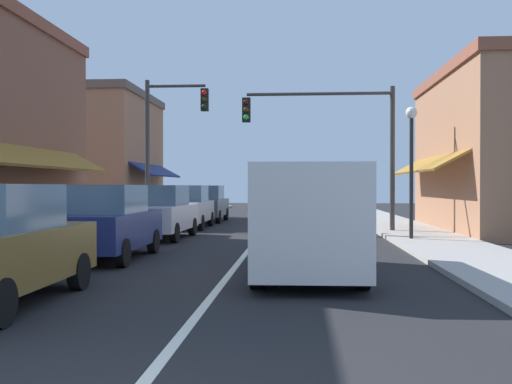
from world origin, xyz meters
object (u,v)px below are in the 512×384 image
at_px(parked_car_second_left, 106,222).
at_px(street_lamp_right_mid, 411,149).
at_px(parked_car_far_left, 187,207).
at_px(traffic_signal_left_corner, 166,132).
at_px(parked_car_distant_left, 206,204).
at_px(traffic_signal_mast_arm, 338,132).
at_px(parked_car_third_left, 161,212).
at_px(van_in_lane, 307,216).

height_order(parked_car_second_left, street_lamp_right_mid, street_lamp_right_mid).
xyz_separation_m(parked_car_far_left, traffic_signal_left_corner, (-0.75, -0.51, 3.05)).
bearing_deg(parked_car_distant_left, traffic_signal_left_corner, -99.07).
distance_m(traffic_signal_mast_arm, street_lamp_right_mid, 4.10).
distance_m(traffic_signal_mast_arm, traffic_signal_left_corner, 7.00).
bearing_deg(parked_car_distant_left, street_lamp_right_mid, -51.34).
distance_m(parked_car_third_left, traffic_signal_mast_arm, 7.20).
relative_size(parked_car_far_left, traffic_signal_mast_arm, 0.73).
height_order(parked_car_far_left, van_in_lane, van_in_lane).
xyz_separation_m(traffic_signal_left_corner, street_lamp_right_mid, (8.85, -5.10, -1.05)).
distance_m(parked_car_second_left, van_in_lane, 5.17).
xyz_separation_m(parked_car_second_left, parked_car_distant_left, (0.02, 15.06, 0.00)).
relative_size(van_in_lane, street_lamp_right_mid, 1.24).
bearing_deg(van_in_lane, traffic_signal_left_corner, 113.50).
relative_size(parked_car_distant_left, traffic_signal_mast_arm, 0.73).
relative_size(traffic_signal_mast_arm, traffic_signal_left_corner, 0.93).
bearing_deg(parked_car_third_left, traffic_signal_left_corner, 101.76).
bearing_deg(traffic_signal_left_corner, parked_car_second_left, -85.31).
xyz_separation_m(parked_car_distant_left, traffic_signal_mast_arm, (5.96, -6.71, 2.87)).
distance_m(parked_car_third_left, parked_car_distant_left, 9.52).
distance_m(parked_car_third_left, van_in_lane, 9.01).
relative_size(van_in_lane, traffic_signal_mast_arm, 0.93).
xyz_separation_m(van_in_lane, street_lamp_right_mid, (3.32, 7.04, 1.73)).
relative_size(parked_car_second_left, street_lamp_right_mid, 0.98).
height_order(parked_car_distant_left, traffic_signal_mast_arm, traffic_signal_mast_arm).
bearing_deg(van_in_lane, parked_car_third_left, 120.58).
relative_size(parked_car_third_left, street_lamp_right_mid, 0.99).
relative_size(parked_car_third_left, van_in_lane, 0.79).
bearing_deg(parked_car_second_left, parked_car_distant_left, 89.86).
xyz_separation_m(van_in_lane, traffic_signal_mast_arm, (1.27, 10.47, 2.60)).
bearing_deg(traffic_signal_mast_arm, traffic_signal_left_corner, 166.24).
height_order(parked_car_third_left, traffic_signal_left_corner, traffic_signal_left_corner).
height_order(parked_car_third_left, van_in_lane, van_in_lane).
bearing_deg(traffic_signal_mast_arm, parked_car_third_left, -154.91).
height_order(parked_car_second_left, parked_car_far_left, same).
bearing_deg(van_in_lane, parked_car_second_left, 154.68).
relative_size(parked_car_distant_left, van_in_lane, 0.79).
height_order(parked_car_far_left, street_lamp_right_mid, street_lamp_right_mid).
height_order(parked_car_second_left, parked_car_distant_left, same).
bearing_deg(traffic_signal_left_corner, van_in_lane, -65.52).
relative_size(parked_car_third_left, traffic_signal_left_corner, 0.68).
bearing_deg(parked_car_third_left, parked_car_far_left, 92.16).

